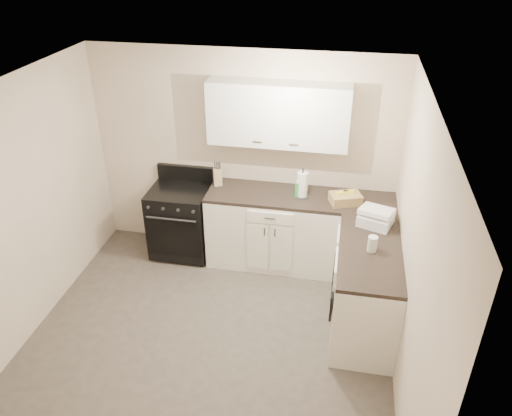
% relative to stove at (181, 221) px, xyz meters
% --- Properties ---
extents(floor, '(3.60, 3.60, 0.00)m').
position_rel_stove_xyz_m(floor, '(0.73, -1.48, -0.46)').
color(floor, '#473F38').
rests_on(floor, ground).
extents(ceiling, '(3.60, 3.60, 0.00)m').
position_rel_stove_xyz_m(ceiling, '(0.73, -1.48, 2.04)').
color(ceiling, white).
rests_on(ceiling, wall_back).
extents(wall_back, '(3.60, 0.00, 3.60)m').
position_rel_stove_xyz_m(wall_back, '(0.73, 0.32, 0.79)').
color(wall_back, beige).
rests_on(wall_back, ground).
extents(wall_right, '(0.00, 3.60, 3.60)m').
position_rel_stove_xyz_m(wall_right, '(2.53, -1.48, 0.79)').
color(wall_right, beige).
rests_on(wall_right, ground).
extents(wall_left, '(0.00, 3.60, 3.60)m').
position_rel_stove_xyz_m(wall_left, '(-1.07, -1.48, 0.79)').
color(wall_left, beige).
rests_on(wall_left, ground).
extents(wall_front, '(3.60, 0.00, 3.60)m').
position_rel_stove_xyz_m(wall_front, '(0.73, -3.28, 0.79)').
color(wall_front, beige).
rests_on(wall_front, ground).
extents(base_cabinets_back, '(1.55, 0.60, 0.90)m').
position_rel_stove_xyz_m(base_cabinets_back, '(1.15, 0.02, -0.01)').
color(base_cabinets_back, white).
rests_on(base_cabinets_back, floor).
extents(base_cabinets_right, '(0.60, 1.90, 0.90)m').
position_rel_stove_xyz_m(base_cabinets_right, '(2.23, -0.63, -0.01)').
color(base_cabinets_right, white).
rests_on(base_cabinets_right, floor).
extents(countertop_back, '(1.55, 0.60, 0.04)m').
position_rel_stove_xyz_m(countertop_back, '(1.15, 0.02, 0.46)').
color(countertop_back, black).
rests_on(countertop_back, base_cabinets_back).
extents(countertop_right, '(0.60, 1.90, 0.04)m').
position_rel_stove_xyz_m(countertop_right, '(2.23, -0.63, 0.46)').
color(countertop_right, black).
rests_on(countertop_right, base_cabinets_right).
extents(upper_cabinets, '(1.55, 0.30, 0.70)m').
position_rel_stove_xyz_m(upper_cabinets, '(1.15, 0.18, 1.38)').
color(upper_cabinets, silver).
rests_on(upper_cabinets, wall_back).
extents(stove, '(0.70, 0.60, 0.85)m').
position_rel_stove_xyz_m(stove, '(0.00, 0.00, 0.00)').
color(stove, black).
rests_on(stove, floor).
extents(knife_block, '(0.12, 0.11, 0.21)m').
position_rel_stove_xyz_m(knife_block, '(0.46, 0.13, 0.58)').
color(knife_block, tan).
rests_on(knife_block, countertop_back).
extents(paper_towel, '(0.13, 0.13, 0.30)m').
position_rel_stove_xyz_m(paper_towel, '(1.46, 0.03, 0.63)').
color(paper_towel, white).
rests_on(paper_towel, countertop_back).
extents(soap_bottle, '(0.08, 0.08, 0.18)m').
position_rel_stove_xyz_m(soap_bottle, '(1.41, 0.00, 0.57)').
color(soap_bottle, green).
rests_on(soap_bottle, countertop_back).
extents(wicker_basket, '(0.39, 0.32, 0.11)m').
position_rel_stove_xyz_m(wicker_basket, '(1.95, -0.04, 0.54)').
color(wicker_basket, tan).
rests_on(wicker_basket, countertop_right).
extents(countertop_grill, '(0.40, 0.39, 0.12)m').
position_rel_stove_xyz_m(countertop_grill, '(2.28, -0.43, 0.54)').
color(countertop_grill, white).
rests_on(countertop_grill, countertop_right).
extents(glass_jar, '(0.10, 0.10, 0.15)m').
position_rel_stove_xyz_m(glass_jar, '(2.23, -0.93, 0.56)').
color(glass_jar, silver).
rests_on(glass_jar, countertop_right).
extents(oven_mitt_near, '(0.02, 0.17, 0.29)m').
position_rel_stove_xyz_m(oven_mitt_near, '(1.90, -1.17, -0.03)').
color(oven_mitt_near, black).
rests_on(oven_mitt_near, base_cabinets_right).
extents(oven_mitt_far, '(0.02, 0.15, 0.26)m').
position_rel_stove_xyz_m(oven_mitt_far, '(1.90, -0.84, 0.05)').
color(oven_mitt_far, black).
rests_on(oven_mitt_far, base_cabinets_right).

